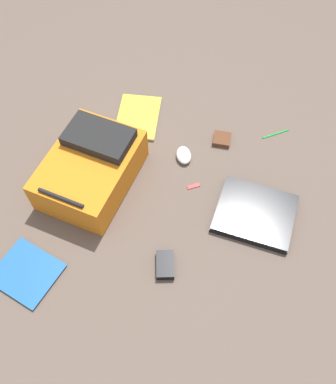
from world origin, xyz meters
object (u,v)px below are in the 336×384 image
(book_comic, at_px, (138,117))
(earbud_pouch, at_px, (222,139))
(computer_mouse, at_px, (184,155))
(laptop, at_px, (255,213))
(power_brick, at_px, (165,265))
(pen_black, at_px, (276,133))
(book_blue, at_px, (27,273))
(usb_stick, at_px, (194,186))
(backpack, at_px, (91,167))

(book_comic, height_order, earbud_pouch, earbud_pouch)
(computer_mouse, xyz_separation_m, earbud_pouch, (-0.17, -0.11, -0.01))
(book_comic, bearing_deg, laptop, 137.51)
(laptop, distance_m, book_comic, 0.74)
(power_brick, height_order, pen_black, power_brick)
(power_brick, relative_size, pen_black, 0.81)
(laptop, height_order, power_brick, same)
(book_blue, relative_size, pen_black, 2.21)
(laptop, xyz_separation_m, power_brick, (0.36, 0.25, -0.00))
(pen_black, bearing_deg, computer_mouse, 21.32)
(laptop, height_order, pen_black, laptop)
(book_blue, height_order, usb_stick, book_blue)
(book_comic, xyz_separation_m, usb_stick, (-0.28, 0.37, -0.00))
(laptop, xyz_separation_m, earbud_pouch, (0.14, -0.39, -0.00))
(earbud_pouch, bearing_deg, backpack, 24.53)
(computer_mouse, bearing_deg, usb_stick, 97.12)
(power_brick, bearing_deg, laptop, -144.67)
(book_comic, relative_size, pen_black, 2.04)
(backpack, height_order, usb_stick, backpack)
(laptop, xyz_separation_m, computer_mouse, (0.31, -0.28, 0.00))
(power_brick, relative_size, earbud_pouch, 1.40)
(book_comic, xyz_separation_m, pen_black, (-0.66, 0.05, -0.00))
(power_brick, distance_m, earbud_pouch, 0.67)
(backpack, relative_size, pen_black, 3.92)
(computer_mouse, relative_size, usb_stick, 1.76)
(book_blue, bearing_deg, laptop, -160.29)
(laptop, distance_m, pen_black, 0.46)
(backpack, height_order, computer_mouse, backpack)
(book_blue, relative_size, computer_mouse, 3.04)
(pen_black, xyz_separation_m, earbud_pouch, (0.25, 0.06, 0.01))
(book_blue, relative_size, usb_stick, 5.34)
(backpack, relative_size, earbud_pouch, 6.72)
(laptop, bearing_deg, pen_black, -104.63)
(usb_stick, bearing_deg, book_blue, 35.20)
(book_blue, bearing_deg, backpack, -112.89)
(book_comic, distance_m, computer_mouse, 0.32)
(usb_stick, bearing_deg, power_brick, 75.69)
(pen_black, bearing_deg, book_blue, 37.23)
(power_brick, bearing_deg, book_blue, 7.02)
(book_blue, xyz_separation_m, earbud_pouch, (-0.75, -0.70, 0.01))
(power_brick, height_order, earbud_pouch, power_brick)
(usb_stick, bearing_deg, book_comic, -52.76)
(laptop, xyz_separation_m, book_comic, (0.54, -0.50, -0.01))
(computer_mouse, height_order, power_brick, computer_mouse)
(computer_mouse, relative_size, pen_black, 0.73)
(usb_stick, bearing_deg, computer_mouse, -71.41)
(power_brick, bearing_deg, computer_mouse, -94.83)
(book_blue, height_order, earbud_pouch, earbud_pouch)
(backpack, bearing_deg, computer_mouse, -159.24)
(book_comic, bearing_deg, backpack, 67.17)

